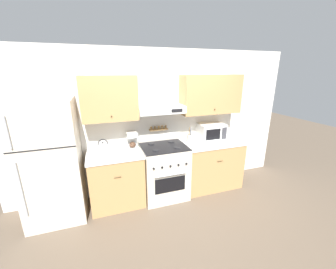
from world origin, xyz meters
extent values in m
plane|color=brown|center=(0.00, 0.00, 0.00)|extent=(16.00, 16.00, 0.00)
cube|color=silver|center=(0.00, 0.68, 1.27)|extent=(5.20, 0.08, 2.55)
cube|color=tan|center=(-0.82, 0.47, 1.77)|extent=(0.85, 0.33, 0.69)
sphere|color=brown|center=(-0.82, 0.29, 1.53)|extent=(0.02, 0.02, 0.02)
cube|color=tan|center=(0.95, 0.47, 1.77)|extent=(1.11, 0.33, 0.69)
sphere|color=brown|center=(0.95, 0.29, 1.53)|extent=(0.02, 0.02, 0.02)
cube|color=silver|center=(0.00, 0.45, 1.56)|extent=(0.79, 0.37, 0.12)
cube|color=black|center=(0.22, 0.26, 1.56)|extent=(0.19, 0.01, 0.05)
cube|color=tan|center=(0.00, 0.60, 1.16)|extent=(0.34, 0.07, 0.02)
cylinder|color=olive|center=(-0.14, 0.60, 1.20)|extent=(0.03, 0.03, 0.06)
cylinder|color=olive|center=(-0.07, 0.60, 1.20)|extent=(0.03, 0.03, 0.06)
cylinder|color=olive|center=(0.00, 0.60, 1.20)|extent=(0.03, 0.03, 0.06)
cylinder|color=olive|center=(0.07, 0.60, 1.20)|extent=(0.03, 0.03, 0.06)
cylinder|color=olive|center=(0.14, 0.60, 1.20)|extent=(0.03, 0.03, 0.06)
cube|color=tan|center=(-0.82, 0.33, 0.44)|extent=(0.85, 0.62, 0.88)
cube|color=white|center=(-0.82, 0.33, 0.90)|extent=(0.87, 0.64, 0.03)
cylinder|color=brown|center=(-0.82, 0.01, 0.66)|extent=(0.10, 0.01, 0.01)
cube|color=tan|center=(0.95, 0.33, 0.44)|extent=(1.11, 0.62, 0.88)
cube|color=white|center=(0.95, 0.33, 0.90)|extent=(1.14, 0.64, 0.03)
cylinder|color=brown|center=(0.95, 0.01, 0.66)|extent=(0.10, 0.01, 0.01)
cube|color=beige|center=(0.00, 0.29, 0.47)|extent=(0.76, 0.66, 0.94)
cube|color=black|center=(0.00, -0.04, 0.40)|extent=(0.52, 0.01, 0.26)
cylinder|color=#ADAFB5|center=(0.00, -0.07, 0.58)|extent=(0.53, 0.02, 0.02)
cube|color=black|center=(0.00, 0.29, 0.95)|extent=(0.76, 0.66, 0.01)
cylinder|color=#232326|center=(-0.18, 0.14, 0.96)|extent=(0.11, 0.11, 0.02)
cylinder|color=#232326|center=(0.18, 0.14, 0.96)|extent=(0.11, 0.11, 0.02)
cylinder|color=#232326|center=(-0.18, 0.45, 0.96)|extent=(0.11, 0.11, 0.02)
cylinder|color=#232326|center=(0.18, 0.45, 0.96)|extent=(0.11, 0.11, 0.02)
cylinder|color=black|center=(-0.27, -0.05, 0.73)|extent=(0.03, 0.02, 0.03)
cylinder|color=black|center=(-0.14, -0.05, 0.73)|extent=(0.03, 0.02, 0.03)
cylinder|color=black|center=(0.00, -0.05, 0.73)|extent=(0.03, 0.02, 0.03)
cylinder|color=black|center=(0.14, -0.05, 0.73)|extent=(0.03, 0.02, 0.03)
cylinder|color=black|center=(0.27, -0.05, 0.73)|extent=(0.03, 0.02, 0.03)
cube|color=beige|center=(0.00, 0.61, 0.99)|extent=(0.76, 0.04, 0.07)
cube|color=beige|center=(-1.72, 0.28, 0.91)|extent=(0.80, 0.69, 1.82)
cube|color=black|center=(-1.72, -0.06, 1.24)|extent=(0.80, 0.01, 0.01)
cylinder|color=#ADAFB5|center=(-2.02, -0.08, 1.50)|extent=(0.02, 0.02, 0.40)
cylinder|color=#ADAFB5|center=(-2.02, -0.08, 0.73)|extent=(0.02, 0.02, 0.77)
cylinder|color=#B7B7BC|center=(-0.98, 0.45, 0.97)|extent=(0.19, 0.19, 0.12)
ellipsoid|color=#B7B7BC|center=(-0.98, 0.45, 1.03)|extent=(0.17, 0.17, 0.07)
sphere|color=black|center=(-0.98, 0.45, 1.08)|extent=(0.02, 0.02, 0.02)
cylinder|color=#B7B7BC|center=(-0.89, 0.45, 0.99)|extent=(0.12, 0.04, 0.10)
torus|color=black|center=(-0.98, 0.45, 1.05)|extent=(0.16, 0.01, 0.16)
cube|color=white|center=(-0.51, 0.45, 0.93)|extent=(0.17, 0.21, 0.03)
cube|color=white|center=(-0.51, 0.51, 1.05)|extent=(0.17, 0.08, 0.29)
cube|color=white|center=(-0.51, 0.44, 1.16)|extent=(0.17, 0.17, 0.07)
ellipsoid|color=#4C3323|center=(-0.51, 0.43, 0.99)|extent=(0.11, 0.11, 0.10)
cube|color=white|center=(1.01, 0.47, 1.07)|extent=(0.49, 0.35, 0.31)
cube|color=black|center=(0.95, 0.29, 1.07)|extent=(0.29, 0.01, 0.20)
cube|color=#38383D|center=(1.18, 0.29, 1.07)|extent=(0.10, 0.01, 0.22)
cylinder|color=silver|center=(0.55, 0.45, 0.98)|extent=(0.10, 0.10, 0.14)
cylinder|color=olive|center=(0.54, 0.44, 1.12)|extent=(0.01, 0.05, 0.16)
cylinder|color=#28282B|center=(0.56, 0.45, 1.12)|extent=(0.01, 0.04, 0.16)
cylinder|color=#B2B2B7|center=(0.57, 0.46, 1.12)|extent=(0.01, 0.03, 0.16)
camera|label=1|loc=(-1.00, -2.84, 2.18)|focal=22.00mm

